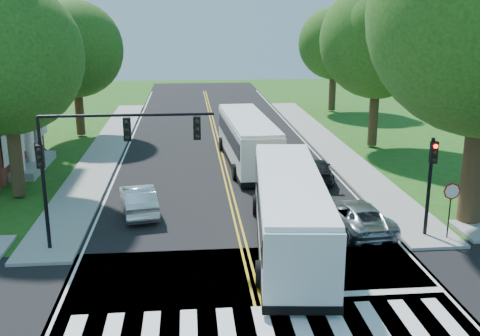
{
  "coord_description": "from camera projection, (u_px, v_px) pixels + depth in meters",
  "views": [
    {
      "loc": [
        -2.26,
        -16.1,
        9.66
      ],
      "look_at": [
        0.22,
        10.23,
        2.4
      ],
      "focal_mm": 42.0,
      "sensor_mm": 36.0,
      "label": 1
    }
  ],
  "objects": [
    {
      "name": "signal_ne",
      "position": [
        431.0,
        174.0,
        24.36
      ],
      "size": [
        0.3,
        0.46,
        4.4
      ],
      "color": "black",
      "rests_on": "ground"
    },
    {
      "name": "signal_nw",
      "position": [
        100.0,
        149.0,
        22.7
      ],
      "size": [
        7.15,
        0.46,
        5.66
      ],
      "color": "black",
      "rests_on": "ground"
    },
    {
      "name": "edge_line_e",
      "position": [
        316.0,
        154.0,
        39.95
      ],
      "size": [
        0.12,
        70.0,
        0.01
      ],
      "primitive_type": "cube",
      "color": "silver",
      "rests_on": "road"
    },
    {
      "name": "cross_road",
      "position": [
        263.0,
        322.0,
        18.22
      ],
      "size": [
        60.0,
        12.0,
        0.01
      ],
      "primitive_type": "cube",
      "color": "black",
      "rests_on": "ground"
    },
    {
      "name": "suv",
      "position": [
        356.0,
        216.0,
        25.79
      ],
      "size": [
        2.75,
        5.13,
        1.37
      ],
      "primitive_type": "imported",
      "rotation": [
        0.0,
        0.0,
        3.24
      ],
      "color": "#A7A9AE",
      "rests_on": "road"
    },
    {
      "name": "stop_sign",
      "position": [
        451.0,
        197.0,
        24.23
      ],
      "size": [
        0.76,
        0.08,
        2.53
      ],
      "color": "black",
      "rests_on": "ground"
    },
    {
      "name": "tree_east_mid",
      "position": [
        378.0,
        40.0,
        40.22
      ],
      "size": [
        8.4,
        8.4,
        11.93
      ],
      "color": "#352615",
      "rests_on": "ground"
    },
    {
      "name": "tree_west_near",
      "position": [
        5.0,
        58.0,
        28.63
      ],
      "size": [
        8.0,
        8.0,
        11.4
      ],
      "color": "#352615",
      "rests_on": "ground"
    },
    {
      "name": "dark_sedan",
      "position": [
        316.0,
        170.0,
        33.56
      ],
      "size": [
        2.33,
        4.61,
        1.28
      ],
      "primitive_type": "imported",
      "rotation": [
        0.0,
        0.0,
        3.02
      ],
      "color": "black",
      "rests_on": "road"
    },
    {
      "name": "center_line",
      "position": [
        221.0,
        157.0,
        39.34
      ],
      "size": [
        0.36,
        70.0,
        0.01
      ],
      "primitive_type": "cube",
      "color": "gold",
      "rests_on": "road"
    },
    {
      "name": "stop_bar",
      "position": [
        354.0,
        293.0,
        20.07
      ],
      "size": [
        6.6,
        0.4,
        0.01
      ],
      "primitive_type": "cube",
      "color": "silver",
      "rests_on": "road"
    },
    {
      "name": "sidewalk_ne",
      "position": [
        327.0,
        144.0,
        42.95
      ],
      "size": [
        2.6,
        40.0,
        0.15
      ],
      "primitive_type": "cube",
      "color": "gray",
      "rests_on": "ground"
    },
    {
      "name": "bus_follow",
      "position": [
        247.0,
        139.0,
        37.17
      ],
      "size": [
        3.34,
        12.19,
        3.13
      ],
      "rotation": [
        0.0,
        0.0,
        3.19
      ],
      "color": "white",
      "rests_on": "road"
    },
    {
      "name": "ground",
      "position": [
        263.0,
        322.0,
        18.22
      ],
      "size": [
        140.0,
        140.0,
        0.0
      ],
      "primitive_type": "plane",
      "color": "#214C13",
      "rests_on": "ground"
    },
    {
      "name": "tree_east_far",
      "position": [
        334.0,
        43.0,
        55.94
      ],
      "size": [
        7.2,
        7.2,
        10.34
      ],
      "color": "#352615",
      "rests_on": "ground"
    },
    {
      "name": "edge_line_w",
      "position": [
        123.0,
        159.0,
        38.72
      ],
      "size": [
        0.12,
        70.0,
        0.01
      ],
      "primitive_type": "cube",
      "color": "silver",
      "rests_on": "road"
    },
    {
      "name": "bus_lead",
      "position": [
        289.0,
        209.0,
        23.75
      ],
      "size": [
        3.89,
        12.43,
        3.16
      ],
      "rotation": [
        0.0,
        0.0,
        3.04
      ],
      "color": "white",
      "rests_on": "road"
    },
    {
      "name": "crosswalk",
      "position": [
        265.0,
        330.0,
        17.73
      ],
      "size": [
        12.6,
        3.0,
        0.01
      ],
      "primitive_type": "cube",
      "color": "silver",
      "rests_on": "road"
    },
    {
      "name": "road",
      "position": [
        225.0,
        172.0,
        35.5
      ],
      "size": [
        14.0,
        96.0,
        0.01
      ],
      "primitive_type": "cube",
      "color": "black",
      "rests_on": "ground"
    },
    {
      "name": "tree_west_far",
      "position": [
        75.0,
        49.0,
        44.17
      ],
      "size": [
        7.6,
        7.6,
        10.67
      ],
      "color": "#352615",
      "rests_on": "ground"
    },
    {
      "name": "hatchback",
      "position": [
        138.0,
        200.0,
        27.94
      ],
      "size": [
        2.36,
        4.67,
        1.47
      ],
      "primitive_type": "imported",
      "rotation": [
        0.0,
        0.0,
        3.33
      ],
      "color": "silver",
      "rests_on": "road"
    },
    {
      "name": "sidewalk_nw",
      "position": [
        107.0,
        149.0,
        41.45
      ],
      "size": [
        2.6,
        40.0,
        0.15
      ],
      "primitive_type": "cube",
      "color": "gray",
      "rests_on": "ground"
    }
  ]
}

